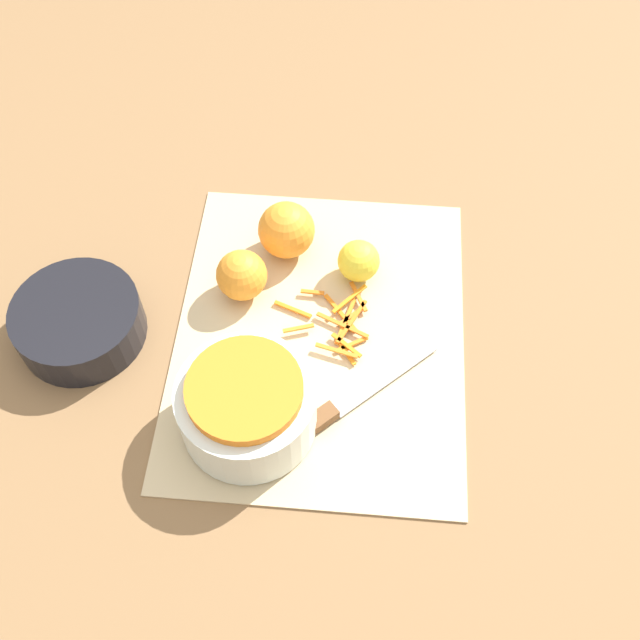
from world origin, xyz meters
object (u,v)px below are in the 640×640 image
at_px(orange_right, 242,275).
at_px(lemon, 359,261).
at_px(knife, 326,416).
at_px(bowl_dark, 79,321).
at_px(bowl_speckled, 247,405).
at_px(orange_left, 286,230).

bearing_deg(orange_right, lemon, -75.00).
xyz_separation_m(knife, lemon, (0.22, -0.03, 0.02)).
bearing_deg(knife, orange_right, 82.46).
distance_m(bowl_dark, knife, 0.33).
xyz_separation_m(bowl_speckled, lemon, (0.23, -0.12, -0.02)).
height_order(knife, lemon, lemon).
bearing_deg(bowl_speckled, orange_left, -3.53).
distance_m(bowl_dark, orange_left, 0.29).
bearing_deg(orange_left, knife, -163.81).
distance_m(bowl_speckled, bowl_dark, 0.25).
height_order(bowl_speckled, lemon, bowl_speckled).
relative_size(bowl_speckled, lemon, 2.86).
relative_size(knife, lemon, 3.48).
bearing_deg(bowl_dark, bowl_speckled, -115.30).
distance_m(knife, orange_left, 0.26).
relative_size(bowl_dark, lemon, 2.88).
relative_size(bowl_speckled, bowl_dark, 0.99).
bearing_deg(orange_right, orange_left, -33.49).
relative_size(bowl_speckled, knife, 0.82).
bearing_deg(lemon, orange_left, 70.18).
distance_m(orange_right, lemon, 0.15).
relative_size(orange_left, orange_right, 1.15).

